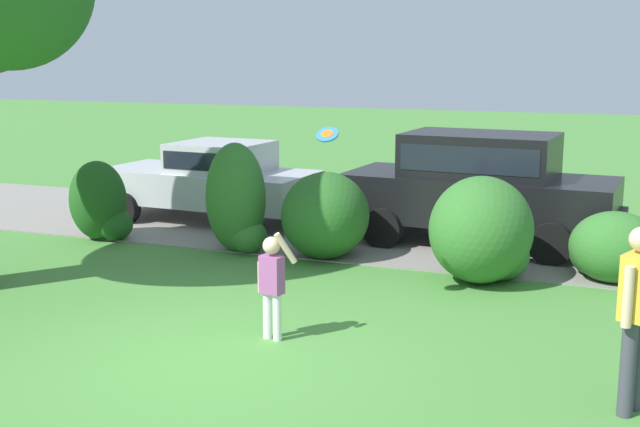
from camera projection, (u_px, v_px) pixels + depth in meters
name	position (u px, v px, depth m)	size (l,w,h in m)	color
ground_plane	(203.00, 363.00, 8.72)	(80.00, 80.00, 0.00)	#478438
driveway_strip	(385.00, 235.00, 14.83)	(28.00, 4.40, 0.02)	gray
shrub_near_tree	(100.00, 204.00, 14.40)	(1.14, 0.96, 1.40)	#1E511C
shrub_centre_left	(237.00, 202.00, 13.46)	(1.05, 0.92, 1.82)	#33702B
shrub_centre	(325.00, 215.00, 13.07)	(1.39, 1.55, 1.39)	#286023
shrub_centre_right	(483.00, 232.00, 11.70)	(1.48, 1.71, 1.53)	#33702B
shrub_far_end	(611.00, 249.00, 11.77)	(1.29, 1.21, 1.03)	#33702B
parked_sedan	(212.00, 178.00, 15.97)	(4.49, 2.26, 1.56)	silver
parked_suv	(479.00, 183.00, 13.93)	(4.80, 2.32, 1.92)	black
child_thrower	(272.00, 279.00, 9.30)	(0.47, 0.23, 1.29)	white
frisbee	(327.00, 135.00, 9.98)	(0.28, 0.25, 0.17)	#337FDB
adult_onlooker	(636.00, 310.00, 7.32)	(0.33, 0.50, 1.74)	#3F3F4C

